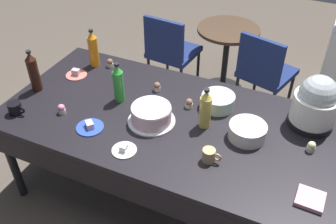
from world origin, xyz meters
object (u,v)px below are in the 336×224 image
(glass_salad_bowl, at_px, (218,101))
(ceramic_snack_bowl, at_px, (247,131))
(coffee_mug_tan, at_px, (209,155))
(slow_cooker, at_px, (315,104))
(soda_bottle_orange_juice, at_px, (93,49))
(dessert_plate_cobalt, at_px, (90,127))
(cupcake_vanilla, at_px, (110,63))
(cupcake_mint, at_px, (157,87))
(round_cafe_table, at_px, (226,49))
(maroon_chair_left, at_px, (170,49))
(cupcake_lemon, at_px, (62,109))
(soda_bottle_lime_soda, at_px, (118,83))
(potluck_table, at_px, (168,125))
(soda_bottle_ginger_ale, at_px, (205,109))
(cupcake_cocoa, at_px, (311,147))
(dessert_plate_coral, at_px, (76,74))
(coffee_mug_black, at_px, (15,108))
(frosted_layer_cake, at_px, (151,115))
(dessert_plate_white, at_px, (124,149))
(soda_bottle_cola, at_px, (33,72))
(cupcake_rose, at_px, (189,103))
(maroon_chair_right, at_px, (264,70))

(glass_salad_bowl, relative_size, ceramic_snack_bowl, 0.98)
(coffee_mug_tan, bearing_deg, slow_cooker, 50.18)
(glass_salad_bowl, height_order, soda_bottle_orange_juice, soda_bottle_orange_juice)
(dessert_plate_cobalt, distance_m, cupcake_vanilla, 0.74)
(cupcake_mint, relative_size, round_cafe_table, 0.09)
(slow_cooker, relative_size, maroon_chair_left, 0.42)
(cupcake_lemon, xyz_separation_m, soda_bottle_lime_soda, (0.28, 0.29, 0.10))
(potluck_table, bearing_deg, soda_bottle_ginger_ale, 7.15)
(cupcake_vanilla, relative_size, soda_bottle_ginger_ale, 0.24)
(cupcake_mint, relative_size, coffee_mug_tan, 0.59)
(potluck_table, xyz_separation_m, slow_cooker, (0.85, 0.32, 0.23))
(cupcake_vanilla, distance_m, soda_bottle_orange_juice, 0.17)
(soda_bottle_orange_juice, relative_size, soda_bottle_ginger_ale, 1.08)
(cupcake_mint, height_order, cupcake_cocoa, same)
(dessert_plate_coral, height_order, coffee_mug_black, coffee_mug_black)
(frosted_layer_cake, relative_size, ceramic_snack_bowl, 1.34)
(dessert_plate_coral, bearing_deg, ceramic_snack_bowl, -6.18)
(cupcake_mint, bearing_deg, cupcake_cocoa, -9.58)
(dessert_plate_white, height_order, cupcake_lemon, cupcake_lemon)
(frosted_layer_cake, bearing_deg, ceramic_snack_bowl, 10.29)
(dessert_plate_cobalt, height_order, soda_bottle_cola, soda_bottle_cola)
(cupcake_mint, xyz_separation_m, cupcake_lemon, (-0.46, -0.50, 0.00))
(coffee_mug_tan, distance_m, round_cafe_table, 1.83)
(glass_salad_bowl, relative_size, soda_bottle_orange_juice, 0.74)
(slow_cooker, bearing_deg, dessert_plate_white, -143.70)
(slow_cooker, distance_m, dessert_plate_white, 1.20)
(potluck_table, xyz_separation_m, ceramic_snack_bowl, (0.52, 0.03, 0.11))
(dessert_plate_coral, distance_m, soda_bottle_cola, 0.33)
(ceramic_snack_bowl, distance_m, cupcake_vanilla, 1.25)
(cupcake_rose, distance_m, cupcake_cocoa, 0.82)
(ceramic_snack_bowl, distance_m, coffee_mug_black, 1.51)
(ceramic_snack_bowl, relative_size, maroon_chair_right, 0.27)
(maroon_chair_right, bearing_deg, dessert_plate_white, -106.29)
(frosted_layer_cake, xyz_separation_m, maroon_chair_left, (-0.48, 1.36, -0.32))
(frosted_layer_cake, relative_size, cupcake_vanilla, 4.57)
(soda_bottle_cola, relative_size, maroon_chair_right, 0.37)
(soda_bottle_orange_juice, distance_m, maroon_chair_left, 1.02)
(dessert_plate_white, distance_m, soda_bottle_orange_juice, 1.04)
(glass_salad_bowl, bearing_deg, cupcake_rose, -154.40)
(soda_bottle_ginger_ale, bearing_deg, cupcake_vanilla, 158.25)
(ceramic_snack_bowl, height_order, round_cafe_table, ceramic_snack_bowl)
(soda_bottle_cola, bearing_deg, potluck_table, 5.11)
(dessert_plate_cobalt, xyz_separation_m, soda_bottle_ginger_ale, (0.65, 0.33, 0.12))
(slow_cooker, distance_m, cupcake_rose, 0.80)
(ceramic_snack_bowl, distance_m, soda_bottle_lime_soda, 0.91)
(dessert_plate_coral, relative_size, soda_bottle_orange_juice, 0.52)
(round_cafe_table, bearing_deg, slow_cooker, -52.79)
(dessert_plate_coral, bearing_deg, cupcake_rose, -0.78)
(slow_cooker, xyz_separation_m, maroon_chair_right, (-0.47, 0.96, -0.42))
(cupcake_lemon, bearing_deg, potluck_table, 20.01)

